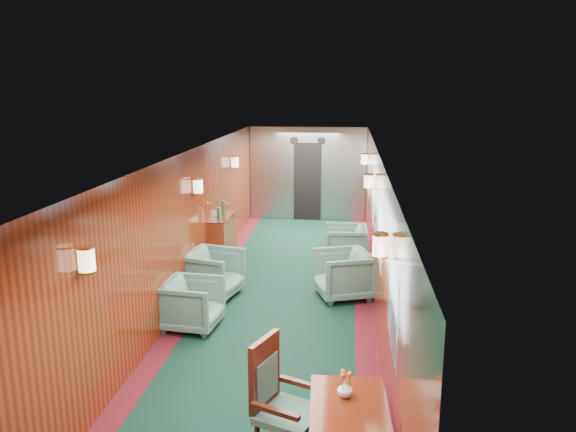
% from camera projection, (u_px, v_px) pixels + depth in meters
% --- Properties ---
extents(room, '(12.00, 12.10, 2.40)m').
position_uv_depth(room, '(279.00, 204.00, 8.60)').
color(room, black).
rests_on(room, ground).
extents(bulkhead, '(2.98, 0.17, 2.39)m').
position_uv_depth(bulkhead, '(308.00, 174.00, 14.42)').
color(bulkhead, '#9DA0A4').
rests_on(bulkhead, ground).
extents(windows_right, '(0.02, 8.60, 0.80)m').
position_uv_depth(windows_right, '(376.00, 215.00, 8.72)').
color(windows_right, silver).
rests_on(windows_right, ground).
extents(wall_sconces, '(2.97, 7.97, 0.25)m').
position_uv_depth(wall_sconces, '(283.00, 188.00, 9.11)').
color(wall_sconces, beige).
rests_on(wall_sconces, ground).
extents(dining_table, '(0.72, 0.99, 0.72)m').
position_uv_depth(dining_table, '(349.00, 416.00, 4.89)').
color(dining_table, '#63200D').
rests_on(dining_table, ground).
extents(side_chair, '(0.69, 0.70, 1.20)m').
position_uv_depth(side_chair, '(278.00, 397.00, 5.09)').
color(side_chair, '#1C433D').
rests_on(side_chair, ground).
extents(credenza, '(0.34, 1.10, 1.26)m').
position_uv_depth(credenza, '(222.00, 240.00, 10.79)').
color(credenza, '#63200D').
rests_on(credenza, ground).
extents(flower_vase, '(0.14, 0.14, 0.14)m').
position_uv_depth(flower_vase, '(345.00, 389.00, 4.96)').
color(flower_vase, white).
rests_on(flower_vase, dining_table).
extents(armchair_left_near, '(0.87, 0.85, 0.72)m').
position_uv_depth(armchair_left_near, '(192.00, 304.00, 8.02)').
color(armchair_left_near, '#1C433D').
rests_on(armchair_left_near, ground).
extents(armchair_left_far, '(1.04, 1.02, 0.78)m').
position_uv_depth(armchair_left_far, '(213.00, 273.00, 9.23)').
color(armchair_left_far, '#1C433D').
rests_on(armchair_left_far, ground).
extents(armchair_right_near, '(1.08, 1.07, 0.78)m').
position_uv_depth(armchair_right_near, '(343.00, 274.00, 9.19)').
color(armchair_right_near, '#1C433D').
rests_on(armchair_right_near, ground).
extents(armchair_right_far, '(0.84, 0.82, 0.75)m').
position_uv_depth(armchair_right_far, '(345.00, 245.00, 10.96)').
color(armchair_right_far, '#1C433D').
rests_on(armchair_right_far, ground).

